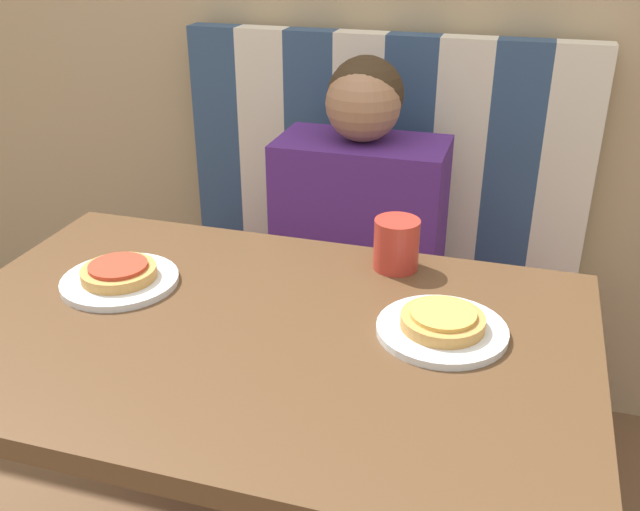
{
  "coord_description": "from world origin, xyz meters",
  "views": [
    {
      "loc": [
        0.37,
        -0.88,
        1.35
      ],
      "look_at": [
        0.0,
        0.34,
        0.72
      ],
      "focal_mm": 40.0,
      "sensor_mm": 36.0,
      "label": 1
    }
  ],
  "objects_px": {
    "person": "(361,200)",
    "pizza_right": "(443,320)",
    "plate_left": "(120,281)",
    "plate_right": "(442,330)",
    "drinking_cup": "(396,244)",
    "pizza_left": "(119,272)"
  },
  "relations": [
    {
      "from": "person",
      "to": "drinking_cup",
      "type": "distance_m",
      "value": 0.46
    },
    {
      "from": "person",
      "to": "pizza_left",
      "type": "distance_m",
      "value": 0.69
    },
    {
      "from": "person",
      "to": "drinking_cup",
      "type": "relative_size",
      "value": 6.7
    },
    {
      "from": "plate_left",
      "to": "person",
      "type": "bearing_deg",
      "value": 65.91
    },
    {
      "from": "plate_right",
      "to": "pizza_right",
      "type": "bearing_deg",
      "value": 0.0
    },
    {
      "from": "pizza_right",
      "to": "pizza_left",
      "type": "bearing_deg",
      "value": 180.0
    },
    {
      "from": "plate_left",
      "to": "pizza_right",
      "type": "height_order",
      "value": "pizza_right"
    },
    {
      "from": "plate_left",
      "to": "plate_right",
      "type": "height_order",
      "value": "same"
    },
    {
      "from": "plate_left",
      "to": "pizza_right",
      "type": "xyz_separation_m",
      "value": [
        0.56,
        0.0,
        0.02
      ]
    },
    {
      "from": "person",
      "to": "plate_right",
      "type": "distance_m",
      "value": 0.68
    },
    {
      "from": "person",
      "to": "drinking_cup",
      "type": "xyz_separation_m",
      "value": [
        0.17,
        -0.42,
        0.09
      ]
    },
    {
      "from": "plate_left",
      "to": "pizza_right",
      "type": "relative_size",
      "value": 1.56
    },
    {
      "from": "person",
      "to": "pizza_right",
      "type": "xyz_separation_m",
      "value": [
        0.28,
        -0.62,
        0.07
      ]
    },
    {
      "from": "plate_left",
      "to": "drinking_cup",
      "type": "distance_m",
      "value": 0.49
    },
    {
      "from": "plate_right",
      "to": "pizza_left",
      "type": "bearing_deg",
      "value": 180.0
    },
    {
      "from": "plate_left",
      "to": "pizza_left",
      "type": "relative_size",
      "value": 1.56
    },
    {
      "from": "plate_right",
      "to": "pizza_right",
      "type": "height_order",
      "value": "pizza_right"
    },
    {
      "from": "pizza_left",
      "to": "person",
      "type": "bearing_deg",
      "value": 65.91
    },
    {
      "from": "drinking_cup",
      "to": "plate_right",
      "type": "bearing_deg",
      "value": -60.68
    },
    {
      "from": "person",
      "to": "pizza_left",
      "type": "height_order",
      "value": "person"
    },
    {
      "from": "pizza_left",
      "to": "drinking_cup",
      "type": "distance_m",
      "value": 0.49
    },
    {
      "from": "plate_left",
      "to": "plate_right",
      "type": "relative_size",
      "value": 1.0
    }
  ]
}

